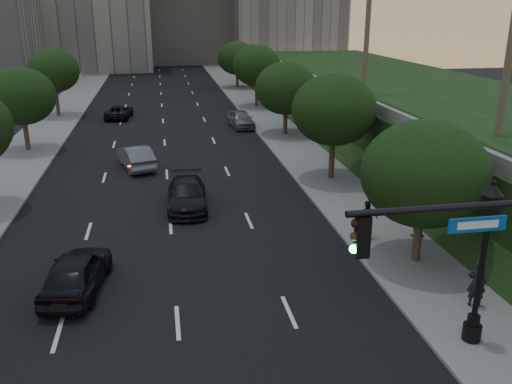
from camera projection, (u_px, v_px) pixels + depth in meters
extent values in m
cube|color=black|center=(165.00, 149.00, 42.19)|extent=(16.00, 140.00, 0.02)
cube|color=slate|center=(293.00, 142.00, 43.87)|extent=(4.50, 140.00, 0.15)
cube|color=slate|center=(26.00, 154.00, 40.48)|extent=(4.50, 140.00, 0.15)
cube|color=black|center=(442.00, 119.00, 43.32)|extent=(18.00, 90.00, 4.00)
cube|color=slate|center=(342.00, 92.00, 41.16)|extent=(0.35, 90.00, 0.70)
cylinder|color=#38281C|center=(418.00, 232.00, 22.94)|extent=(0.36, 0.36, 2.86)
ellipsoid|color=black|center=(424.00, 173.00, 22.10)|extent=(5.20, 5.20, 4.42)
cylinder|color=#38281C|center=(332.00, 156.00, 34.06)|extent=(0.36, 0.36, 3.21)
ellipsoid|color=black|center=(334.00, 110.00, 33.12)|extent=(5.20, 5.20, 4.42)
cylinder|color=#38281C|center=(285.00, 119.00, 46.23)|extent=(0.36, 0.36, 2.86)
ellipsoid|color=black|center=(286.00, 88.00, 45.39)|extent=(5.20, 5.20, 4.42)
cylinder|color=#38281C|center=(257.00, 93.00, 59.22)|extent=(0.36, 0.36, 3.21)
ellipsoid|color=black|center=(257.00, 65.00, 58.27)|extent=(5.20, 5.20, 4.42)
cylinder|color=#38281C|center=(237.00, 78.00, 73.25)|extent=(0.36, 0.36, 2.86)
ellipsoid|color=black|center=(237.00, 58.00, 72.41)|extent=(5.20, 5.20, 4.42)
cylinder|color=#38281C|center=(26.00, 132.00, 40.94)|extent=(0.36, 0.36, 2.99)
ellipsoid|color=black|center=(21.00, 96.00, 40.06)|extent=(5.00, 5.00, 4.25)
cylinder|color=#38281C|center=(57.00, 101.00, 53.95)|extent=(0.36, 0.36, 3.26)
ellipsoid|color=black|center=(53.00, 71.00, 52.99)|extent=(5.00, 5.00, 4.25)
cylinder|color=black|center=(463.00, 207.00, 11.90)|extent=(5.40, 0.16, 0.16)
cube|color=black|center=(362.00, 237.00, 11.70)|extent=(0.32, 0.22, 0.95)
sphere|color=black|center=(355.00, 223.00, 11.57)|extent=(0.20, 0.20, 0.20)
sphere|color=#3F2B0A|center=(355.00, 236.00, 11.66)|extent=(0.20, 0.20, 0.20)
sphere|color=#19F24C|center=(354.00, 249.00, 11.76)|extent=(0.20, 0.20, 0.20)
cube|color=#0D51AC|center=(477.00, 224.00, 12.12)|extent=(1.40, 0.05, 0.35)
cylinder|color=black|center=(471.00, 334.00, 17.67)|extent=(0.60, 0.60, 0.70)
cylinder|color=black|center=(473.00, 321.00, 17.51)|extent=(0.40, 0.40, 0.40)
cylinder|color=black|center=(482.00, 266.00, 16.88)|extent=(0.18, 0.18, 3.60)
cube|color=black|center=(491.00, 205.00, 16.21)|extent=(0.42, 0.42, 0.70)
cone|color=black|center=(493.00, 189.00, 16.05)|extent=(0.64, 0.64, 0.35)
sphere|color=black|center=(494.00, 183.00, 15.99)|extent=(0.14, 0.14, 0.14)
imported|color=black|center=(76.00, 272.00, 20.78)|extent=(2.59, 5.02, 1.63)
imported|color=slate|center=(136.00, 157.00, 36.88)|extent=(2.89, 5.07, 1.58)
imported|color=black|center=(119.00, 112.00, 53.51)|extent=(2.79, 5.01, 1.33)
imported|color=black|center=(187.00, 195.00, 29.54)|extent=(2.34, 5.30, 1.51)
imported|color=slate|center=(241.00, 119.00, 49.42)|extent=(2.32, 4.79, 1.57)
imported|color=black|center=(477.00, 283.00, 19.47)|extent=(0.77, 0.62, 1.83)
imported|color=black|center=(417.00, 220.00, 25.53)|extent=(0.88, 0.75, 1.61)
imported|color=black|center=(367.00, 220.00, 25.24)|extent=(1.13, 0.58, 1.85)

